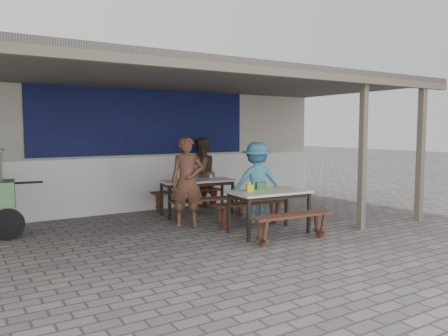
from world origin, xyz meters
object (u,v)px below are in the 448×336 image
at_px(table_left, 197,184).
at_px(patron_wall_side, 202,172).
at_px(bench_right_street, 292,221).
at_px(donation_box, 261,186).
at_px(condiment_jar, 211,176).
at_px(bench_left_street, 209,203).
at_px(bench_right_wall, 249,208).
at_px(patron_street_side, 187,182).
at_px(tissue_box, 250,188).
at_px(table_right, 269,195).
at_px(bench_left_wall, 187,195).
at_px(patron_right_table, 257,182).
at_px(condiment_bowl, 182,179).

xyz_separation_m(table_left, patron_wall_side, (0.59, 0.88, 0.13)).
height_order(bench_right_street, donation_box, donation_box).
bearing_deg(condiment_jar, donation_box, -94.50).
height_order(bench_left_street, bench_right_street, same).
relative_size(patron_wall_side, donation_box, 8.66).
xyz_separation_m(bench_right_wall, patron_wall_side, (0.28, 2.34, 0.47)).
height_order(table_left, patron_street_side, patron_street_side).
bearing_deg(table_left, bench_left_street, -90.00).
distance_m(patron_street_side, tissue_box, 1.31).
bearing_deg(bench_right_wall, bench_left_street, 117.67).
height_order(table_left, patron_wall_side, patron_wall_side).
bearing_deg(table_right, condiment_jar, 89.35).
height_order(bench_left_wall, donation_box, donation_box).
bearing_deg(bench_right_wall, donation_box, -92.49).
height_order(table_right, tissue_box, tissue_box).
xyz_separation_m(patron_right_table, condiment_jar, (-0.21, 1.42, 0.00)).
distance_m(bench_left_wall, condiment_bowl, 0.72).
bearing_deg(bench_right_street, condiment_jar, 89.50).
bearing_deg(tissue_box, table_left, 88.45).
distance_m(patron_wall_side, patron_right_table, 2.13).
height_order(table_left, condiment_bowl, condiment_bowl).
bearing_deg(table_left, tissue_box, -85.10).
xyz_separation_m(bench_left_wall, bench_right_wall, (0.24, -2.07, -0.01)).
relative_size(bench_right_street, patron_wall_side, 0.91).
bearing_deg(patron_wall_side, patron_right_table, 74.17).
bearing_deg(condiment_jar, tissue_box, -102.61).
distance_m(bench_right_wall, donation_box, 0.64).
relative_size(bench_left_street, tissue_box, 14.07).
relative_size(table_left, table_right, 1.14).
height_order(patron_wall_side, condiment_bowl, patron_wall_side).
distance_m(bench_left_street, patron_right_table, 1.04).
bearing_deg(donation_box, bench_left_street, 104.85).
xyz_separation_m(bench_right_street, condiment_bowl, (-0.51, 2.91, 0.44)).
bearing_deg(table_right, bench_right_wall, 90.00).
relative_size(bench_right_wall, condiment_jar, 19.09).
xyz_separation_m(bench_left_street, bench_left_wall, (0.14, 1.23, 0.00)).
bearing_deg(patron_right_table, condiment_bowl, -34.66).
distance_m(bench_left_street, bench_left_wall, 1.24).
bearing_deg(patron_wall_side, table_right, 66.88).
bearing_deg(bench_left_wall, bench_right_street, -80.74).
xyz_separation_m(table_right, bench_right_street, (-0.04, -0.65, -0.34)).
bearing_deg(patron_right_table, bench_left_wall, -50.89).
bearing_deg(table_right, bench_right_street, -90.00).
bearing_deg(patron_wall_side, condiment_bowl, 22.84).
bearing_deg(patron_street_side, condiment_jar, 65.37).
xyz_separation_m(table_left, donation_box, (0.27, -1.89, 0.14)).
height_order(bench_left_wall, table_right, table_right).
relative_size(patron_street_side, patron_wall_side, 1.04).
distance_m(bench_right_street, patron_right_table, 1.63).
bearing_deg(donation_box, condiment_jar, 85.50).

